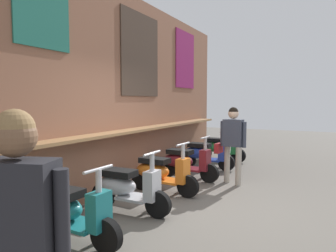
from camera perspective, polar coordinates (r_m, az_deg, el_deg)
The scene contains 10 objects.
ground_plane at distance 5.04m, azimuth 6.51°, elevation -15.29°, with size 29.65×29.65×0.00m, color #605B54.
market_stall_facade at distance 5.77m, azimuth -12.55°, elevation 6.52°, with size 10.59×0.61×3.83m.
scooter_teal at distance 4.08m, azimuth -17.70°, elevation -14.55°, with size 0.46×1.40×0.97m.
scooter_silver at distance 4.94m, azimuth -7.87°, elevation -10.99°, with size 0.46×1.40×0.97m.
scooter_orange at distance 5.86m, azimuth -1.47°, elevation -8.44°, with size 0.48×1.40×0.97m.
scooter_maroon at distance 6.85m, azimuth 3.07°, elevation -6.55°, with size 0.47×1.40×0.97m.
scooter_blue at distance 7.93m, azimuth 6.58°, elevation -5.04°, with size 0.46×1.40×0.97m.
scooter_green at distance 9.03m, azimuth 9.23°, elevation -3.89°, with size 0.46×1.40×0.97m.
shopper_with_handbag at distance 6.53m, azimuth 11.67°, elevation -2.16°, with size 0.28×0.64×1.59m.
shopper_browsing at distance 1.92m, azimuth -26.05°, elevation -17.08°, with size 0.42×0.65×1.67m.
Camera 1 is at (-4.44, -1.66, 1.71)m, focal length 33.33 mm.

